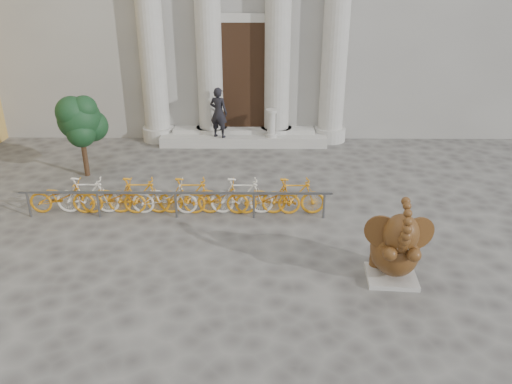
{
  "coord_description": "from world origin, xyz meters",
  "views": [
    {
      "loc": [
        0.62,
        -8.09,
        5.93
      ],
      "look_at": [
        0.52,
        2.6,
        1.1
      ],
      "focal_mm": 35.0,
      "sensor_mm": 36.0,
      "label": 1
    }
  ],
  "objects_px": {
    "elephant_statue": "(395,249)",
    "pedestrian": "(219,113)",
    "bike_rack": "(177,196)",
    "tree": "(80,121)"
  },
  "relations": [
    {
      "from": "elephant_statue",
      "to": "bike_rack",
      "type": "distance_m",
      "value": 5.78
    },
    {
      "from": "bike_rack",
      "to": "pedestrian",
      "type": "bearing_deg",
      "value": 82.63
    },
    {
      "from": "tree",
      "to": "pedestrian",
      "type": "distance_m",
      "value": 4.82
    },
    {
      "from": "pedestrian",
      "to": "tree",
      "type": "bearing_deg",
      "value": 57.56
    },
    {
      "from": "bike_rack",
      "to": "tree",
      "type": "xyz_separation_m",
      "value": [
        -3.19,
        2.58,
        1.27
      ]
    },
    {
      "from": "tree",
      "to": "pedestrian",
      "type": "xyz_separation_m",
      "value": [
        3.88,
        2.81,
        -0.51
      ]
    },
    {
      "from": "tree",
      "to": "pedestrian",
      "type": "height_order",
      "value": "tree"
    },
    {
      "from": "elephant_statue",
      "to": "pedestrian",
      "type": "distance_m",
      "value": 9.42
    },
    {
      "from": "elephant_statue",
      "to": "pedestrian",
      "type": "bearing_deg",
      "value": 121.04
    },
    {
      "from": "bike_rack",
      "to": "pedestrian",
      "type": "distance_m",
      "value": 5.48
    }
  ]
}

